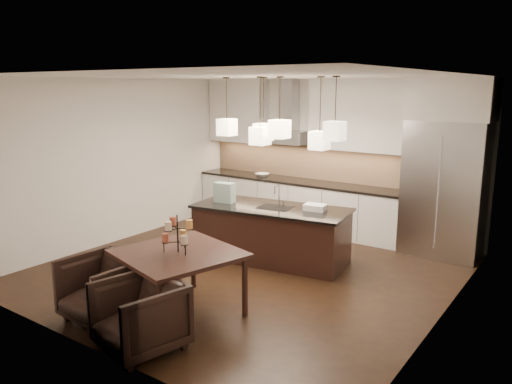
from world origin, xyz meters
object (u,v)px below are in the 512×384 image
Objects in this scene: refrigerator at (444,189)px; armchair_left at (104,288)px; dining_table at (179,282)px; armchair_right at (140,316)px; island_body at (271,235)px.

armchair_left is (-2.54, -4.61, -0.70)m from refrigerator.
dining_table reaches higher than armchair_right.
refrigerator is 0.93× the size of island_body.
dining_table is at bearing -116.09° from refrigerator.
refrigerator is 4.48m from dining_table.
armchair_left is at bearing -118.85° from refrigerator.
refrigerator is at bearing 84.48° from armchair_right.
refrigerator reaches higher than dining_table.
armchair_right is (-1.68, -4.84, -0.71)m from refrigerator.
dining_table reaches higher than armchair_left.
armchair_left is (-0.59, -0.63, -0.00)m from dining_table.
refrigerator is at bearing 78.82° from dining_table.
refrigerator reaches higher than armchair_left.
armchair_right is at bearing -11.36° from armchair_left.
armchair_left is 1.03× the size of armchair_right.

